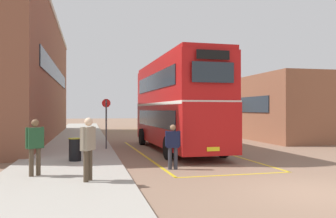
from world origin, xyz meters
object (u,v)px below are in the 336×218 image
at_px(double_decker_bus, 176,103).
at_px(litter_bin, 75,149).
at_px(single_deck_bus, 165,114).
at_px(pedestrian_waiting_near, 35,143).
at_px(pedestrian_waiting_far, 88,144).
at_px(pedestrian_boarding, 173,144).
at_px(bus_stop_sign, 106,119).

bearing_deg(double_decker_bus, litter_bin, -143.08).
relative_size(single_deck_bus, litter_bin, 11.03).
height_order(pedestrian_waiting_near, pedestrian_waiting_far, pedestrian_waiting_far).
bearing_deg(pedestrian_waiting_near, litter_bin, 70.25).
height_order(pedestrian_boarding, litter_bin, pedestrian_boarding).
height_order(single_deck_bus, pedestrian_boarding, single_deck_bus).
bearing_deg(bus_stop_sign, pedestrian_waiting_near, -109.35).
bearing_deg(pedestrian_boarding, pedestrian_waiting_near, -167.48).
bearing_deg(pedestrian_boarding, bus_stop_sign, 108.68).
height_order(double_decker_bus, single_deck_bus, double_decker_bus).
height_order(single_deck_bus, litter_bin, single_deck_bus).
xyz_separation_m(pedestrian_waiting_near, bus_stop_sign, (2.49, 7.10, 0.55)).
bearing_deg(pedestrian_waiting_near, pedestrian_waiting_far, -36.52).
distance_m(double_decker_bus, single_deck_bus, 20.44).
height_order(single_deck_bus, pedestrian_waiting_far, single_deck_bus).
distance_m(pedestrian_waiting_far, bus_stop_sign, 8.33).
relative_size(single_deck_bus, pedestrian_waiting_far, 5.59).
bearing_deg(pedestrian_boarding, double_decker_bus, 74.53).
distance_m(pedestrian_boarding, pedestrian_waiting_far, 3.70).
relative_size(pedestrian_waiting_near, bus_stop_sign, 0.67).
bearing_deg(bus_stop_sign, litter_bin, -109.05).
height_order(double_decker_bus, bus_stop_sign, double_decker_bus).
relative_size(pedestrian_waiting_far, litter_bin, 1.97).
bearing_deg(litter_bin, bus_stop_sign, 70.95).
height_order(double_decker_bus, pedestrian_waiting_far, double_decker_bus).
relative_size(pedestrian_waiting_far, bus_stop_sign, 0.69).
bearing_deg(litter_bin, pedestrian_waiting_near, -109.75).
bearing_deg(bus_stop_sign, single_deck_bus, 69.29).
xyz_separation_m(double_decker_bus, single_deck_bus, (3.81, 20.06, -0.87)).
bearing_deg(litter_bin, single_deck_bus, 69.57).
bearing_deg(single_deck_bus, double_decker_bus, -100.76).
xyz_separation_m(litter_bin, bus_stop_sign, (1.42, 4.10, 1.10)).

